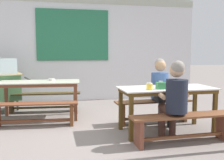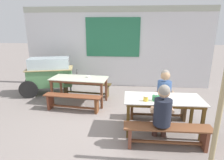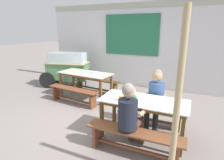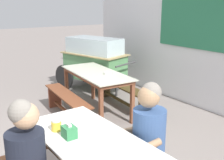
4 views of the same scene
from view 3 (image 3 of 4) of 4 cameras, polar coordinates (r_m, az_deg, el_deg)
ground_plane at (r=4.54m, az=-4.83°, el=-11.32°), size 40.00×40.00×0.00m
backdrop_wall at (r=6.70m, az=7.25°, el=10.95°), size 6.83×0.23×2.89m
dining_table_far at (r=5.60m, az=-8.25°, el=1.41°), size 1.69×0.84×0.77m
dining_table_near at (r=3.53m, az=9.71°, el=-7.34°), size 1.63×0.76×0.77m
bench_far_back at (r=6.15m, az=-4.85°, el=-0.99°), size 1.68×0.41×0.44m
bench_far_front at (r=5.30m, az=-11.87°, el=-4.14°), size 1.59×0.41×0.44m
bench_near_back at (r=4.20m, az=11.44°, el=-9.43°), size 1.51×0.33×0.44m
bench_near_front at (r=3.23m, az=6.72°, el=-17.45°), size 1.63×0.34×0.44m
food_cart at (r=6.83m, az=-13.65°, el=3.97°), size 1.96×1.18×1.22m
person_right_near_table at (r=3.97m, az=13.25°, el=-4.61°), size 0.44×0.55×1.24m
person_near_front at (r=3.11m, az=5.47°, el=-10.06°), size 0.45×0.59×1.25m
tissue_box at (r=3.40m, az=6.27°, el=-5.70°), size 0.14×0.11×0.13m
condiment_jar at (r=3.43m, az=2.83°, el=-5.44°), size 0.10×0.10×0.11m
soup_bowl at (r=5.52m, az=-5.63°, el=2.37°), size 0.13×0.13×0.04m
wooden_support_post at (r=2.35m, az=19.42°, el=-7.92°), size 0.08×0.08×2.31m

